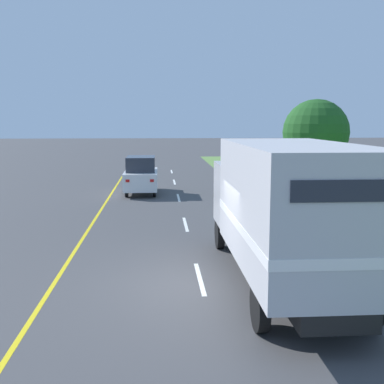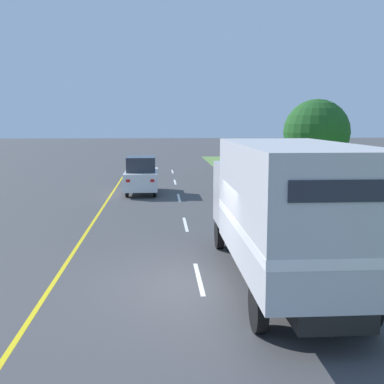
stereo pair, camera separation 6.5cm
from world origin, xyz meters
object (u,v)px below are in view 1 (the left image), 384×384
Objects in this scene: roadside_tree_far at (314,130)px; lead_car_white at (141,175)px; roadside_tree_mid at (316,132)px; horse_trailer_truck at (285,207)px; highway_sign at (373,188)px.

lead_car_white is at bearing -141.90° from roadside_tree_far.
roadside_tree_far is at bearing 72.82° from roadside_tree_mid.
horse_trailer_truck is 2.04× the size of lead_car_white.
roadside_tree_mid reaches higher than highway_sign.
highway_sign is at bearing 49.72° from horse_trailer_truck.
roadside_tree_mid reaches higher than lead_car_white.
roadside_tree_far reaches higher than horse_trailer_truck.
highway_sign is 0.49× the size of roadside_tree_mid.
roadside_tree_far reaches higher than highway_sign.
highway_sign is at bearing -48.77° from lead_car_white.
roadside_tree_far is at bearing 38.10° from lead_car_white.
lead_car_white is 0.76× the size of roadside_tree_mid.
roadside_tree_far is at bearing 70.62° from horse_trailer_truck.
highway_sign is 0.49× the size of roadside_tree_far.
lead_car_white is at bearing 131.23° from highway_sign.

